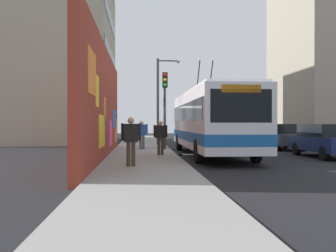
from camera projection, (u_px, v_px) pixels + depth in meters
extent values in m
plane|color=black|center=(172.00, 153.00, 20.23)|extent=(80.00, 80.00, 0.00)
cube|color=gray|center=(143.00, 152.00, 20.11)|extent=(48.00, 3.20, 0.15)
cube|color=maroon|center=(104.00, 104.00, 16.55)|extent=(15.16, 0.30, 4.92)
cube|color=#F2338C|center=(111.00, 133.00, 18.41)|extent=(1.62, 0.02, 1.24)
cube|color=blue|center=(114.00, 119.00, 21.18)|extent=(2.05, 0.02, 1.00)
cube|color=orange|center=(116.00, 130.00, 22.47)|extent=(1.41, 0.02, 1.44)
cube|color=orange|center=(105.00, 108.00, 15.30)|extent=(0.88, 0.02, 0.87)
cube|color=orange|center=(92.00, 72.00, 11.24)|extent=(1.82, 0.02, 1.35)
cube|color=yellow|center=(102.00, 131.00, 14.16)|extent=(2.14, 0.02, 1.21)
cube|color=yellow|center=(97.00, 91.00, 12.62)|extent=(0.87, 0.02, 1.07)
cube|color=#9E937F|center=(54.00, 42.00, 32.29)|extent=(13.48, 9.75, 17.41)
cube|color=black|center=(110.00, 92.00, 32.70)|extent=(11.46, 0.04, 1.10)
cube|color=black|center=(110.00, 55.00, 32.67)|extent=(11.46, 0.04, 1.10)
cube|color=black|center=(110.00, 19.00, 32.65)|extent=(11.46, 0.04, 1.10)
cube|color=#9E937F|center=(325.00, 48.00, 37.58)|extent=(11.89, 8.07, 18.40)
cube|color=silver|center=(210.00, 120.00, 18.80)|extent=(11.57, 2.60, 2.64)
cube|color=silver|center=(210.00, 93.00, 18.79)|extent=(11.11, 2.39, 0.12)
cube|color=#1959A5|center=(210.00, 135.00, 18.81)|extent=(11.59, 2.62, 0.44)
cube|color=black|center=(241.00, 106.00, 13.05)|extent=(0.04, 2.21, 1.19)
cube|color=black|center=(210.00, 112.00, 18.80)|extent=(10.65, 2.63, 0.84)
cube|color=orange|center=(241.00, 89.00, 13.06)|extent=(0.06, 1.43, 0.28)
cylinder|color=black|center=(210.00, 80.00, 20.55)|extent=(1.43, 0.06, 2.00)
cylinder|color=black|center=(198.00, 80.00, 20.49)|extent=(1.43, 0.06, 2.00)
cylinder|color=black|center=(256.00, 151.00, 15.21)|extent=(1.00, 0.28, 1.00)
cylinder|color=black|center=(199.00, 151.00, 15.03)|extent=(1.00, 0.28, 1.00)
cylinder|color=black|center=(218.00, 142.00, 22.60)|extent=(1.00, 0.28, 1.00)
cylinder|color=black|center=(179.00, 142.00, 22.42)|extent=(1.00, 0.28, 1.00)
cube|color=navy|center=(325.00, 144.00, 17.56)|extent=(4.35, 1.76, 0.66)
cube|color=black|center=(324.00, 130.00, 17.65)|extent=(2.61, 1.59, 0.60)
cylinder|color=black|center=(324.00, 153.00, 16.07)|extent=(0.64, 0.22, 0.64)
cylinder|color=black|center=(326.00, 149.00, 19.06)|extent=(0.64, 0.22, 0.64)
cylinder|color=black|center=(296.00, 149.00, 18.94)|extent=(0.64, 0.22, 0.64)
cube|color=#38383D|center=(282.00, 139.00, 22.96)|extent=(4.06, 1.75, 0.66)
cube|color=black|center=(281.00, 129.00, 23.03)|extent=(2.44, 1.57, 0.60)
cylinder|color=black|center=(303.00, 146.00, 21.68)|extent=(0.64, 0.22, 0.64)
cylinder|color=black|center=(278.00, 146.00, 21.56)|extent=(0.64, 0.22, 0.64)
cylinder|color=black|center=(285.00, 143.00, 24.35)|extent=(0.64, 0.22, 0.64)
cylinder|color=black|center=(262.00, 143.00, 24.24)|extent=(0.64, 0.22, 0.64)
cube|color=black|center=(255.00, 136.00, 28.21)|extent=(4.68, 1.83, 0.66)
cube|color=black|center=(255.00, 128.00, 28.30)|extent=(2.81, 1.64, 0.60)
cylinder|color=black|center=(273.00, 141.00, 26.73)|extent=(0.64, 0.22, 0.64)
cylinder|color=black|center=(251.00, 141.00, 26.61)|extent=(0.64, 0.22, 0.64)
cylinder|color=black|center=(259.00, 139.00, 29.82)|extent=(0.64, 0.22, 0.64)
cylinder|color=black|center=(239.00, 140.00, 29.69)|extent=(0.64, 0.22, 0.64)
cube|color=#C6B793|center=(237.00, 134.00, 33.57)|extent=(4.80, 1.77, 0.66)
cube|color=black|center=(236.00, 127.00, 33.66)|extent=(2.88, 1.60, 0.60)
cylinder|color=black|center=(250.00, 138.00, 32.05)|extent=(0.64, 0.22, 0.64)
cylinder|color=black|center=(233.00, 138.00, 31.93)|extent=(0.64, 0.22, 0.64)
cylinder|color=black|center=(241.00, 137.00, 35.21)|extent=(0.64, 0.22, 0.64)
cylinder|color=black|center=(224.00, 137.00, 35.09)|extent=(0.64, 0.22, 0.64)
cylinder|color=#595960|center=(143.00, 142.00, 20.96)|extent=(0.14, 0.14, 0.80)
cylinder|color=#595960|center=(140.00, 142.00, 20.95)|extent=(0.14, 0.14, 0.80)
cube|color=#264C99|center=(142.00, 130.00, 20.95)|extent=(0.22, 0.47, 0.60)
cylinder|color=#264C99|center=(147.00, 129.00, 20.97)|extent=(0.09, 0.09, 0.57)
cylinder|color=#264C99|center=(137.00, 129.00, 20.93)|extent=(0.09, 0.09, 0.57)
sphere|color=beige|center=(142.00, 122.00, 20.95)|extent=(0.22, 0.22, 0.22)
cube|color=black|center=(136.00, 134.00, 20.93)|extent=(0.14, 0.10, 0.24)
cylinder|color=#3F3326|center=(162.00, 146.00, 17.23)|extent=(0.14, 0.14, 0.78)
cylinder|color=#3F3326|center=(159.00, 147.00, 17.22)|extent=(0.14, 0.14, 0.78)
cube|color=black|center=(160.00, 132.00, 17.22)|extent=(0.22, 0.46, 0.59)
cylinder|color=black|center=(166.00, 131.00, 17.24)|extent=(0.09, 0.09, 0.56)
cylinder|color=black|center=(154.00, 131.00, 17.20)|extent=(0.09, 0.09, 0.56)
sphere|color=tan|center=(160.00, 123.00, 17.22)|extent=(0.21, 0.21, 0.21)
cylinder|color=#3F3326|center=(133.00, 154.00, 12.72)|extent=(0.14, 0.14, 0.83)
cylinder|color=#3F3326|center=(128.00, 154.00, 12.70)|extent=(0.14, 0.14, 0.83)
cube|color=black|center=(131.00, 133.00, 12.71)|extent=(0.22, 0.48, 0.62)
cylinder|color=black|center=(139.00, 132.00, 12.73)|extent=(0.09, 0.09, 0.59)
cylinder|color=black|center=(122.00, 132.00, 12.68)|extent=(0.09, 0.09, 0.59)
sphere|color=tan|center=(131.00, 120.00, 12.70)|extent=(0.22, 0.22, 0.22)
cylinder|color=#2D382D|center=(165.00, 111.00, 20.84)|extent=(0.14, 0.14, 4.32)
cube|color=black|center=(165.00, 80.00, 20.61)|extent=(0.20, 0.28, 0.84)
sphere|color=red|center=(165.00, 75.00, 20.50)|extent=(0.18, 0.18, 0.18)
sphere|color=yellow|center=(165.00, 80.00, 20.50)|extent=(0.18, 0.18, 0.18)
sphere|color=green|center=(165.00, 85.00, 20.50)|extent=(0.18, 0.18, 0.18)
cylinder|color=#4C4C51|center=(158.00, 101.00, 26.54)|extent=(0.18, 0.18, 6.09)
cylinder|color=#4C4C51|center=(168.00, 61.00, 26.58)|extent=(0.10, 1.46, 0.10)
ellipsoid|color=silver|center=(178.00, 62.00, 26.64)|extent=(0.44, 0.28, 0.20)
cylinder|color=black|center=(186.00, 155.00, 18.98)|extent=(1.19, 1.19, 0.00)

